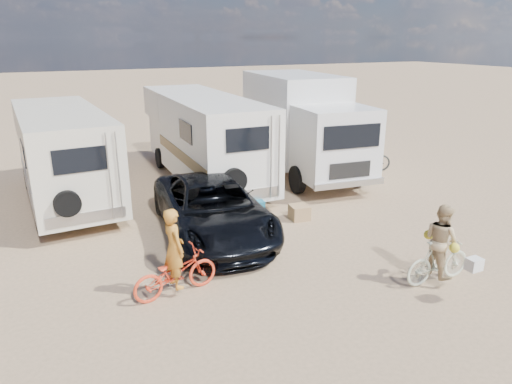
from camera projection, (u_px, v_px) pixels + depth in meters
name	position (u px, v px, depth m)	size (l,w,h in m)	color
ground	(317.00, 264.00, 10.47)	(140.00, 140.00, 0.00)	tan
rv_main	(203.00, 139.00, 16.10)	(2.28, 7.84, 2.97)	white
rv_left	(64.00, 157.00, 14.01)	(2.23, 6.69, 2.82)	silver
box_truck	(304.00, 126.00, 16.87)	(2.50, 6.71, 3.56)	silver
dark_suv	(212.00, 208.00, 11.85)	(2.39, 5.18, 1.44)	black
bike_man	(175.00, 273.00, 9.12)	(0.61, 1.75, 0.92)	red
bike_woman	(438.00, 261.00, 9.57)	(0.45, 1.59, 0.95)	beige
rider_man	(174.00, 257.00, 9.01)	(0.59, 0.39, 1.62)	#C47C26
rider_woman	(440.00, 248.00, 9.48)	(0.74, 0.58, 1.52)	tan
bike_parked	(367.00, 159.00, 17.65)	(0.63, 1.80, 0.95)	black
cooler	(252.00, 209.00, 13.12)	(0.62, 0.45, 0.49)	#19647F
crate	(299.00, 212.00, 13.00)	(0.50, 0.50, 0.40)	#9C7950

